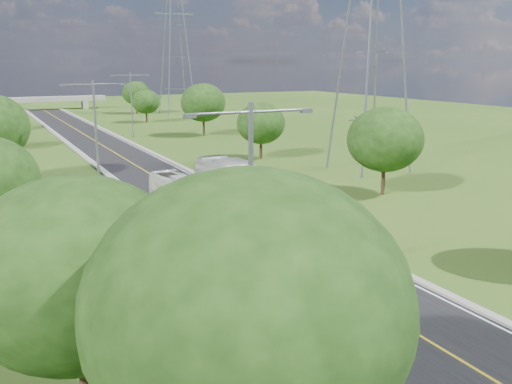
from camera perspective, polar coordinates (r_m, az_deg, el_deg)
ground at (r=72.30m, az=-13.14°, el=3.32°), size 260.00×260.00×0.00m
road at (r=78.07m, az=-14.19°, el=3.97°), size 8.00×150.00×0.06m
curb_left at (r=77.28m, az=-17.27°, el=3.76°), size 0.50×150.00×0.22m
curb_right at (r=79.07m, az=-11.19°, el=4.29°), size 0.50×150.00×0.22m
speed_limit_sign at (r=53.10m, az=-2.03°, el=2.01°), size 0.55×0.09×2.40m
overpass at (r=150.61m, az=-20.57°, el=8.60°), size 30.00×3.00×3.20m
streetlight_near_left at (r=24.53m, az=-0.51°, el=-0.52°), size 5.90×0.25×10.00m
streetlight_mid_left at (r=55.72m, az=-15.76°, el=6.57°), size 5.90×0.25×10.00m
streetlight_far_right at (r=90.45m, az=-12.36°, el=9.02°), size 5.90×0.25×10.00m
power_tower_near at (r=62.70m, az=11.64°, el=14.83°), size 9.00×6.40×28.00m
power_tower_far at (r=131.50m, az=-8.04°, el=13.83°), size 9.00×6.40×28.00m
tree_la at (r=18.72m, az=-17.47°, el=-7.64°), size 7.14×7.14×8.30m
tree_lf at (r=13.93m, az=-0.82°, el=-11.52°), size 7.98×7.98×9.28m
tree_rb at (r=51.54m, az=12.79°, el=5.14°), size 6.72×6.72×7.82m
tree_rc at (r=69.42m, az=0.49°, el=6.88°), size 5.88×5.88×6.84m
tree_rd at (r=91.98m, az=-5.30°, el=8.89°), size 7.14×7.14×8.30m
tree_re at (r=113.98m, az=-10.96°, el=8.86°), size 5.46×5.46×6.35m
tree_rf at (r=134.12m, az=-11.90°, el=9.66°), size 6.30×6.30×7.33m
bus_outbound at (r=47.68m, az=-1.63°, el=0.94°), size 3.67×12.31×3.38m
bus_inbound at (r=45.24m, az=-7.15°, el=-0.24°), size 3.03×9.95×2.73m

